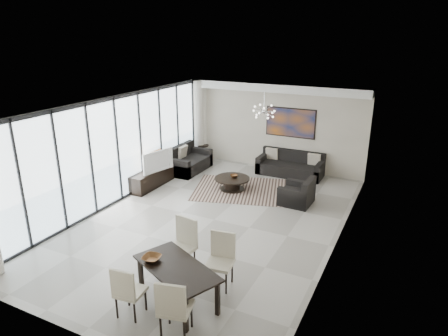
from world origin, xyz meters
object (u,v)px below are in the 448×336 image
Objects in this scene: television at (156,160)px; dining_table at (177,271)px; tv_console at (152,178)px; sofa_main at (290,167)px; coffee_table at (232,183)px.

dining_table is (3.51, -4.31, -0.25)m from television.
tv_console is at bearing 117.08° from television.
sofa_main reaches higher than tv_console.
coffee_table is 0.57× the size of dining_table.
coffee_table is 2.38m from television.
sofa_main is (1.16, 2.02, 0.05)m from coffee_table.
sofa_main reaches higher than coffee_table.
sofa_main is 1.16× the size of dining_table.
sofa_main is 7.18m from dining_table.
television is at bearing -139.10° from sofa_main.
sofa_main is at bearing 39.91° from tv_console.
television is 0.60× the size of dining_table.
sofa_main is at bearing 60.14° from coffee_table.
dining_table is at bearing -126.06° from television.
dining_table is (0.21, -7.17, 0.33)m from sofa_main.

